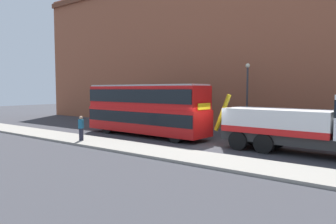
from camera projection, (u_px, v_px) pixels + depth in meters
ground_plane at (214, 145)px, 20.39m from camera, size 120.00×120.00×0.00m
near_kerb at (177, 155)px, 17.02m from camera, size 60.00×2.80×0.15m
building_facade at (262, 39)px, 26.69m from camera, size 60.00×1.50×16.00m
recovery_tow_truck at (310, 124)px, 17.07m from camera, size 10.19×3.00×3.67m
double_decker_bus at (145, 108)px, 24.29m from camera, size 11.12×3.00×4.06m
pedestrian_onlooker at (81, 128)px, 21.26m from camera, size 0.43×0.48×1.71m
street_lamp at (247, 92)px, 25.48m from camera, size 0.36×0.36×5.83m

